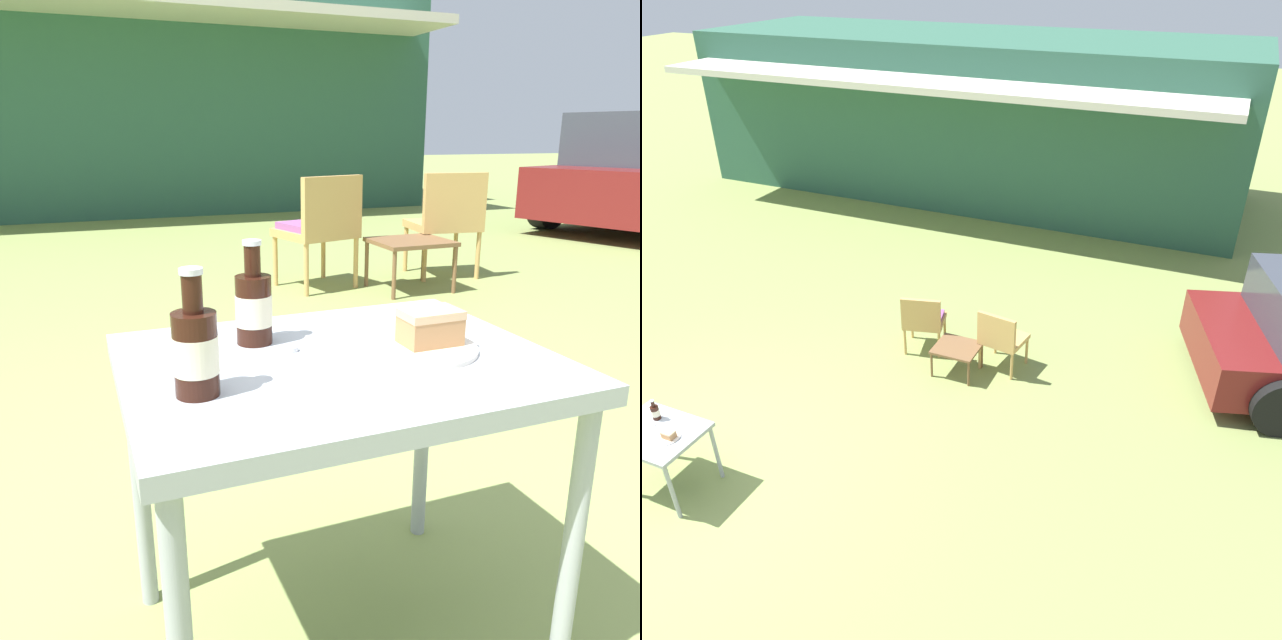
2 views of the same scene
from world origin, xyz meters
TOP-DOWN VIEW (x-y plane):
  - ground_plane at (0.00, 0.00)m, footprint 60.00×60.00m
  - cabin_building at (-0.73, 9.66)m, footprint 11.21×4.88m
  - wicker_chair_cushioned at (1.24, 3.20)m, footprint 0.61×0.58m
  - wicker_chair_plain at (2.32, 3.18)m, footprint 0.57×0.54m
  - garden_side_table at (1.84, 2.91)m, footprint 0.55×0.49m
  - patio_table at (0.00, 0.00)m, footprint 0.85×0.65m
  - cake_on_plate at (0.18, -0.02)m, footprint 0.25×0.25m
  - cola_bottle_near at (-0.13, 0.15)m, footprint 0.08×0.08m
  - fork at (0.11, -0.04)m, footprint 0.19×0.05m
  - loose_bottle_cap at (-0.08, 0.07)m, footprint 0.03×0.03m

SIDE VIEW (x-z plane):
  - ground_plane at x=0.00m, z-range 0.00..0.00m
  - garden_side_table at x=1.84m, z-range 0.15..0.52m
  - wicker_chair_cushioned at x=1.24m, z-range 0.06..0.90m
  - wicker_chair_plain at x=2.32m, z-range 0.06..0.90m
  - patio_table at x=0.00m, z-range 0.27..0.96m
  - fork at x=0.11m, z-range 0.69..0.70m
  - loose_bottle_cap at x=-0.08m, z-range 0.69..0.70m
  - cake_on_plate at x=0.18m, z-range 0.68..0.76m
  - cola_bottle_near at x=-0.13m, z-range 0.66..0.88m
  - cabin_building at x=-0.73m, z-range 0.01..3.16m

